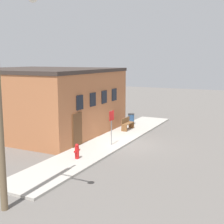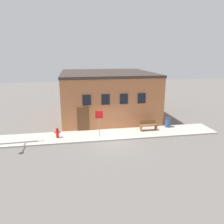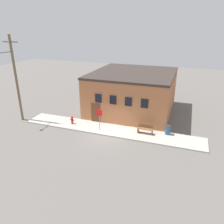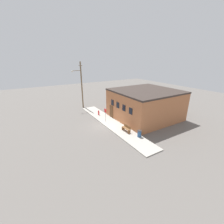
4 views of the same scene
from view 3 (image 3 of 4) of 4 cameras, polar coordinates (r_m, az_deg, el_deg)
ground_plane at (r=20.85m, az=-1.71°, el=-6.28°), size 80.00×80.00×0.00m
sidewalk at (r=21.89m, az=-0.49°, el=-4.66°), size 18.22×2.56×0.12m
brick_building at (r=26.34m, az=5.48°, el=5.30°), size 9.27×9.84×4.75m
fire_hydrant at (r=23.27m, az=-10.37°, el=-2.07°), size 0.48×0.23×0.83m
stop_sign at (r=21.11m, az=-3.34°, el=-1.09°), size 0.60×0.06×2.16m
bench at (r=21.13m, az=8.70°, el=-4.40°), size 1.44×0.44×0.91m
trash_bin at (r=21.40m, az=14.37°, el=-4.54°), size 0.51×0.51×0.87m
utility_pole at (r=24.84m, az=-23.98°, el=8.33°), size 1.80×1.98×9.00m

